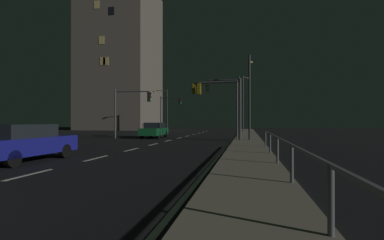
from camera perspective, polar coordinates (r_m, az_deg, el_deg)
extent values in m
plane|color=black|center=(21.39, -7.41, -4.81)|extent=(112.00, 112.00, 0.00)
cube|color=gray|center=(20.30, 11.29, -4.86)|extent=(2.36, 77.00, 0.14)
cube|color=silver|center=(10.40, -30.11, -9.55)|extent=(0.14, 2.00, 0.01)
cube|color=silver|center=(13.64, -18.88, -7.35)|extent=(0.14, 2.00, 0.01)
cube|color=silver|center=(17.20, -12.19, -5.89)|extent=(0.14, 2.00, 0.01)
cube|color=silver|center=(20.92, -7.85, -4.90)|extent=(0.14, 2.00, 0.01)
cube|color=silver|center=(24.73, -4.84, -4.19)|extent=(0.14, 2.00, 0.01)
cube|color=silver|center=(28.59, -2.64, -3.67)|extent=(0.14, 2.00, 0.01)
cube|color=silver|center=(32.48, -0.97, -3.26)|extent=(0.14, 2.00, 0.01)
cube|color=silver|center=(36.40, 0.35, -2.94)|extent=(0.14, 2.00, 0.01)
cube|color=silver|center=(40.34, 1.40, -2.68)|extent=(0.14, 2.00, 0.01)
cube|color=silver|center=(44.28, 2.27, -2.47)|extent=(0.14, 2.00, 0.01)
cube|color=silver|center=(48.23, 3.00, -2.29)|extent=(0.14, 2.00, 0.01)
cube|color=silver|center=(25.32, 7.99, -4.10)|extent=(0.14, 53.00, 0.01)
cube|color=navy|center=(13.73, -30.69, -4.50)|extent=(2.00, 4.47, 0.70)
cube|color=#1E2328|center=(13.52, -31.42, -1.91)|extent=(1.70, 2.53, 0.55)
cylinder|color=black|center=(15.32, -29.16, -5.37)|extent=(0.25, 0.65, 0.64)
cylinder|color=black|center=(14.29, -24.41, -5.75)|extent=(0.25, 0.65, 0.64)
cylinder|color=black|center=(12.20, -32.61, -6.67)|extent=(0.25, 0.65, 0.64)
cube|color=#14592D|center=(28.87, -7.67, -2.31)|extent=(1.92, 4.44, 0.70)
cube|color=#1E2328|center=(29.09, -7.52, -1.06)|extent=(1.66, 2.50, 0.55)
cylinder|color=black|center=(27.31, -6.96, -3.16)|extent=(0.23, 0.64, 0.64)
cylinder|color=black|center=(27.81, -10.12, -3.11)|extent=(0.23, 0.64, 0.64)
cylinder|color=black|center=(30.01, -5.41, -2.90)|extent=(0.23, 0.64, 0.64)
cylinder|color=black|center=(30.47, -8.31, -2.86)|extent=(0.23, 0.64, 0.64)
cylinder|color=#4C4C51|center=(23.52, 9.79, 2.19)|extent=(0.16, 0.16, 5.13)
cylinder|color=#4C4C51|center=(23.96, 5.57, 7.69)|extent=(3.50, 0.37, 0.11)
cube|color=olive|center=(24.25, 1.47, 6.35)|extent=(0.30, 0.36, 0.95)
sphere|color=black|center=(24.33, 1.11, 7.04)|extent=(0.20, 0.20, 0.20)
sphere|color=black|center=(24.29, 1.11, 6.34)|extent=(0.20, 0.20, 0.20)
sphere|color=#19D84C|center=(24.26, 1.11, 5.63)|extent=(0.20, 0.20, 0.20)
cylinder|color=#38383D|center=(42.89, -6.35, 1.13)|extent=(0.16, 0.16, 5.50)
cylinder|color=#2D3033|center=(42.51, -4.45, 4.51)|extent=(3.02, 0.30, 0.11)
cube|color=black|center=(42.00, -2.49, 3.85)|extent=(0.30, 0.36, 0.95)
sphere|color=black|center=(41.97, -2.29, 4.27)|extent=(0.20, 0.20, 0.20)
sphere|color=black|center=(41.95, -2.29, 3.86)|extent=(0.20, 0.20, 0.20)
sphere|color=#19D84C|center=(41.93, -2.29, 3.45)|extent=(0.20, 0.20, 0.20)
cylinder|color=#38383D|center=(25.33, 9.54, 2.47)|extent=(0.16, 0.16, 5.53)
cylinder|color=#38383D|center=(25.64, 6.42, 8.09)|extent=(2.76, 0.13, 0.11)
cube|color=black|center=(25.71, 3.34, 6.88)|extent=(0.28, 0.34, 0.95)
sphere|color=black|center=(25.76, 2.99, 7.54)|extent=(0.20, 0.20, 0.20)
sphere|color=black|center=(25.73, 2.99, 6.88)|extent=(0.20, 0.20, 0.20)
sphere|color=#19D84C|center=(25.69, 2.99, 6.21)|extent=(0.20, 0.20, 0.20)
cylinder|color=#4C4C51|center=(28.86, -15.32, 1.22)|extent=(0.16, 0.16, 4.89)
cylinder|color=#2D3033|center=(28.50, -12.09, 5.67)|extent=(3.36, 0.55, 0.11)
cube|color=black|center=(28.05, -8.75, 4.68)|extent=(0.32, 0.37, 0.95)
sphere|color=black|center=(28.04, -8.44, 5.30)|extent=(0.20, 0.20, 0.20)
sphere|color=black|center=(28.01, -8.44, 4.69)|extent=(0.20, 0.20, 0.20)
sphere|color=#19D84C|center=(27.99, -8.44, 4.08)|extent=(0.20, 0.20, 0.20)
cylinder|color=#4C4C51|center=(26.01, 9.15, 2.25)|extent=(0.16, 0.16, 5.40)
cylinder|color=#2D3033|center=(26.43, 4.75, 7.54)|extent=(4.03, 0.21, 0.11)
cube|color=olive|center=(26.70, 0.44, 6.32)|extent=(0.29, 0.35, 0.95)
sphere|color=black|center=(26.77, 0.11, 6.95)|extent=(0.20, 0.20, 0.20)
sphere|color=black|center=(26.73, 0.11, 6.31)|extent=(0.20, 0.20, 0.20)
sphere|color=#19D84C|center=(26.70, 0.11, 5.67)|extent=(0.20, 0.20, 0.20)
cylinder|color=#2D3033|center=(24.22, 11.59, 4.53)|extent=(0.18, 0.18, 7.16)
cylinder|color=#38383D|center=(25.64, 11.60, 12.02)|extent=(0.14, 1.83, 0.10)
ellipsoid|color=#F9D172|center=(26.51, 11.62, 11.39)|extent=(0.56, 0.36, 0.24)
cylinder|color=#2D3033|center=(46.16, -5.07, 1.90)|extent=(0.18, 0.18, 6.90)
cylinder|color=#4C4C51|center=(46.60, -6.38, 5.95)|extent=(2.14, 0.33, 0.10)
ellipsoid|color=#F9D172|center=(46.81, -7.67, 5.80)|extent=(0.56, 0.36, 0.24)
cylinder|color=#38383D|center=(42.55, 10.33, 3.24)|extent=(0.18, 0.18, 8.33)
cylinder|color=#4C4C51|center=(43.49, 10.83, 8.48)|extent=(0.83, 1.08, 0.10)
ellipsoid|color=#F9D172|center=(43.98, 11.32, 8.25)|extent=(0.56, 0.36, 0.24)
cylinder|color=#59595E|center=(4.37, 26.36, -14.44)|extent=(0.09, 0.09, 0.95)
cylinder|color=#59595E|center=(7.60, 19.59, -8.37)|extent=(0.09, 0.09, 0.95)
cylinder|color=#59595E|center=(10.90, 16.96, -5.92)|extent=(0.09, 0.09, 0.95)
cylinder|color=#59595E|center=(14.23, 15.56, -4.60)|extent=(0.09, 0.09, 0.95)
cylinder|color=#59595E|center=(17.57, 14.70, -3.78)|extent=(0.09, 0.09, 0.95)
cube|color=slate|center=(9.20, 18.03, -3.99)|extent=(0.06, 16.77, 0.06)
cube|color=#6B6056|center=(62.28, -14.23, 11.72)|extent=(14.06, 13.74, 29.29)
cube|color=#EACC7A|center=(56.10, -17.69, 11.33)|extent=(1.10, 0.06, 1.50)
cube|color=#EACC7A|center=(55.79, -17.10, 11.34)|extent=(1.10, 0.06, 1.50)
cube|color=#EACC7A|center=(59.75, -18.81, 21.28)|extent=(1.10, 0.06, 1.50)
cube|color=#EACC7A|center=(57.13, -17.91, 15.16)|extent=(1.10, 0.06, 1.50)
cube|color=black|center=(57.90, -16.04, 20.52)|extent=(1.10, 0.06, 1.50)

